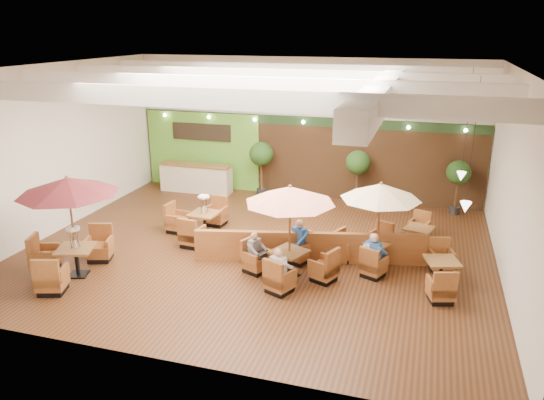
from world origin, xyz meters
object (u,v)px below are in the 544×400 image
at_px(table_4, 441,273).
at_px(diner_4, 374,251).
at_px(topiary_2, 458,175).
at_px(diner_3, 374,251).
at_px(booth_divider, 310,247).
at_px(table_3, 197,221).
at_px(topiary_0, 261,156).
at_px(table_1, 290,215).
at_px(table_2, 378,205).
at_px(diner_1, 298,237).
at_px(diner_2, 256,248).
at_px(table_0, 68,206).
at_px(topiary_1, 358,165).
at_px(service_counter, 196,178).
at_px(table_5, 418,238).
at_px(diner_0, 280,266).

xyz_separation_m(table_4, diner_4, (-1.78, 0.00, 0.41)).
bearing_deg(topiary_2, diner_3, -110.45).
bearing_deg(diner_3, booth_divider, -168.27).
distance_m(table_3, topiary_0, 4.85).
height_order(table_1, table_2, table_1).
bearing_deg(table_2, diner_1, -140.86).
relative_size(table_1, diner_2, 3.80).
bearing_deg(table_2, table_1, -120.36).
height_order(table_0, diner_1, table_0).
bearing_deg(topiary_2, table_0, -140.46).
bearing_deg(table_3, topiary_2, 33.92).
bearing_deg(table_3, topiary_1, 49.81).
distance_m(service_counter, diner_4, 9.97).
bearing_deg(table_2, diner_2, -129.71).
xyz_separation_m(booth_divider, table_2, (1.83, 0.50, 1.32)).
distance_m(table_3, topiary_2, 9.51).
bearing_deg(diner_2, table_4, 117.79).
relative_size(table_5, topiary_2, 1.24).
height_order(diner_0, diner_1, diner_1).
height_order(service_counter, diner_4, diner_4).
bearing_deg(table_1, topiary_1, 105.91).
bearing_deg(topiary_2, topiary_0, 180.00).
relative_size(table_2, table_4, 0.99).
xyz_separation_m(table_5, topiary_1, (-2.46, 3.75, 1.26)).
xyz_separation_m(table_3, diner_2, (2.76, -2.14, 0.28)).
relative_size(table_0, diner_2, 4.08).
xyz_separation_m(table_3, diner_4, (5.95, -1.48, 0.30)).
bearing_deg(table_2, topiary_2, 89.57).
height_order(diner_2, diner_3, diner_3).
height_order(table_0, table_1, table_0).
xyz_separation_m(table_0, table_1, (5.70, 1.64, -0.24)).
bearing_deg(table_1, service_counter, 154.51).
height_order(topiary_2, diner_4, topiary_2).
height_order(diner_0, diner_3, diner_3).
relative_size(topiary_0, topiary_1, 1.04).
xyz_separation_m(table_3, diner_1, (3.73, -1.17, 0.32)).
xyz_separation_m(table_1, diner_2, (-0.97, 0.00, -1.07)).
relative_size(topiary_0, diner_0, 2.81).
xyz_separation_m(table_2, diner_4, (0.06, -0.91, -1.03)).
bearing_deg(diner_1, topiary_2, -95.92).
relative_size(table_0, diner_0, 3.73).
relative_size(table_3, topiary_2, 1.34).
bearing_deg(diner_1, diner_4, -156.11).
height_order(topiary_0, diner_3, topiary_0).
bearing_deg(booth_divider, table_5, 19.78).
bearing_deg(table_4, diner_2, 170.22).
relative_size(booth_divider, table_0, 2.27).
bearing_deg(diner_0, topiary_0, 130.20).
distance_m(topiary_1, topiary_2, 3.64).
relative_size(topiary_1, diner_2, 2.95).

